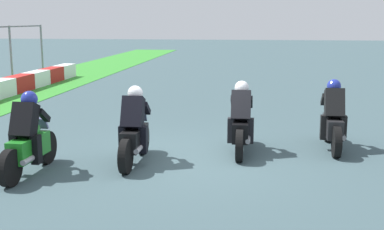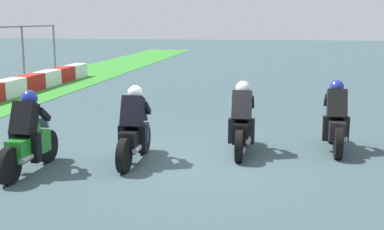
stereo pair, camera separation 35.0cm
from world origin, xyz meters
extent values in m
plane|color=#3B5157|center=(0.00, 0.00, 0.00)|extent=(120.00, 120.00, 0.00)
cube|color=white|center=(6.99, 7.82, 0.32)|extent=(1.52, 0.60, 0.64)
cube|color=red|center=(8.54, 7.82, 0.32)|extent=(1.52, 0.60, 0.64)
cube|color=white|center=(10.10, 7.82, 0.32)|extent=(1.52, 0.60, 0.64)
cube|color=red|center=(11.65, 7.82, 0.32)|extent=(1.52, 0.60, 0.64)
cube|color=white|center=(13.20, 7.82, 0.32)|extent=(1.52, 0.60, 0.64)
cylinder|color=slate|center=(11.42, 9.54, 1.25)|extent=(0.10, 0.10, 2.50)
cylinder|color=slate|center=(14.68, 9.54, 1.25)|extent=(0.10, 0.10, 2.50)
cylinder|color=black|center=(1.86, -2.93, 0.32)|extent=(0.64, 0.15, 0.64)
cylinder|color=black|center=(0.46, -2.91, 0.32)|extent=(0.64, 0.15, 0.64)
cube|color=black|center=(1.16, -2.92, 0.50)|extent=(1.10, 0.33, 0.40)
ellipsoid|color=black|center=(1.26, -2.92, 0.80)|extent=(0.48, 0.31, 0.24)
cube|color=red|center=(0.65, -2.92, 0.52)|extent=(0.06, 0.16, 0.08)
cylinder|color=#A5A5AD|center=(0.81, -3.08, 0.37)|extent=(0.42, 0.11, 0.10)
cube|color=black|center=(1.06, -2.92, 1.02)|extent=(0.49, 0.41, 0.66)
sphere|color=#22309A|center=(1.28, -2.93, 1.36)|extent=(0.30, 0.30, 0.30)
cube|color=slate|center=(1.66, -2.93, 0.84)|extent=(0.16, 0.26, 0.23)
cube|color=black|center=(1.04, -2.72, 0.50)|extent=(0.18, 0.14, 0.52)
cube|color=black|center=(1.04, -3.12, 0.50)|extent=(0.18, 0.14, 0.52)
cube|color=black|center=(1.44, -2.75, 1.04)|extent=(0.39, 0.11, 0.31)
cube|color=black|center=(1.44, -3.11, 1.04)|extent=(0.39, 0.11, 0.31)
cylinder|color=black|center=(1.32, -0.97, 0.32)|extent=(0.64, 0.14, 0.64)
cylinder|color=black|center=(-0.08, -0.97, 0.32)|extent=(0.64, 0.14, 0.64)
cube|color=black|center=(0.62, -0.97, 0.50)|extent=(1.10, 0.32, 0.40)
ellipsoid|color=black|center=(0.72, -0.97, 0.80)|extent=(0.48, 0.30, 0.24)
cube|color=red|center=(0.11, -0.97, 0.52)|extent=(0.06, 0.16, 0.08)
cylinder|color=#A5A5AD|center=(0.27, -1.13, 0.37)|extent=(0.42, 0.10, 0.10)
cube|color=black|center=(0.52, -0.97, 1.02)|extent=(0.48, 0.40, 0.66)
sphere|color=silver|center=(0.74, -0.97, 1.36)|extent=(0.30, 0.30, 0.30)
cube|color=#58854E|center=(1.12, -0.97, 0.84)|extent=(0.15, 0.26, 0.23)
cube|color=black|center=(0.50, -0.77, 0.50)|extent=(0.18, 0.14, 0.52)
cube|color=black|center=(0.50, -1.17, 0.50)|extent=(0.18, 0.14, 0.52)
cube|color=black|center=(0.90, -0.79, 1.04)|extent=(0.39, 0.10, 0.31)
cube|color=black|center=(0.90, -1.15, 1.04)|extent=(0.39, 0.10, 0.31)
cylinder|color=black|center=(0.26, 1.05, 0.32)|extent=(0.64, 0.14, 0.64)
cylinder|color=black|center=(-1.14, 1.05, 0.32)|extent=(0.64, 0.14, 0.64)
cube|color=black|center=(-0.44, 1.05, 0.50)|extent=(1.10, 0.32, 0.40)
ellipsoid|color=black|center=(-0.34, 1.05, 0.80)|extent=(0.48, 0.30, 0.24)
cube|color=red|center=(-0.95, 1.05, 0.52)|extent=(0.06, 0.16, 0.08)
cylinder|color=#A5A5AD|center=(-0.79, 0.89, 0.37)|extent=(0.42, 0.10, 0.10)
cube|color=black|center=(-0.54, 1.05, 1.02)|extent=(0.48, 0.40, 0.66)
sphere|color=silver|center=(-0.32, 1.05, 1.36)|extent=(0.30, 0.30, 0.30)
cube|color=slate|center=(0.06, 1.05, 0.84)|extent=(0.15, 0.26, 0.23)
cube|color=black|center=(-0.56, 1.25, 0.50)|extent=(0.18, 0.14, 0.52)
cube|color=black|center=(-0.56, 0.85, 0.50)|extent=(0.18, 0.14, 0.52)
cube|color=black|center=(-0.16, 1.23, 1.04)|extent=(0.39, 0.10, 0.31)
cube|color=black|center=(-0.16, 0.87, 1.04)|extent=(0.39, 0.10, 0.31)
cylinder|color=black|center=(-0.70, 2.74, 0.32)|extent=(0.64, 0.16, 0.64)
cylinder|color=black|center=(-2.10, 2.79, 0.32)|extent=(0.64, 0.16, 0.64)
cube|color=#1E7D21|center=(-1.40, 2.77, 0.50)|extent=(1.11, 0.36, 0.40)
ellipsoid|color=#1E7D21|center=(-1.30, 2.76, 0.80)|extent=(0.49, 0.32, 0.24)
cube|color=red|center=(-1.91, 2.78, 0.52)|extent=(0.07, 0.16, 0.08)
cylinder|color=#A5A5AD|center=(-1.75, 2.62, 0.37)|extent=(0.42, 0.11, 0.10)
cube|color=black|center=(-1.50, 2.77, 1.02)|extent=(0.50, 0.42, 0.66)
sphere|color=#22309A|center=(-1.28, 2.76, 1.36)|extent=(0.31, 0.31, 0.30)
cube|color=slate|center=(-0.90, 2.75, 0.84)|extent=(0.16, 0.26, 0.23)
cube|color=black|center=(-1.51, 2.97, 0.50)|extent=(0.18, 0.15, 0.52)
cube|color=black|center=(-1.53, 2.57, 0.50)|extent=(0.18, 0.15, 0.52)
cube|color=black|center=(-1.11, 2.94, 1.04)|extent=(0.39, 0.11, 0.31)
cube|color=black|center=(-1.12, 2.58, 1.04)|extent=(0.39, 0.11, 0.31)
camera|label=1|loc=(-9.77, -1.28, 2.77)|focal=47.24mm
camera|label=2|loc=(-9.72, -1.63, 2.77)|focal=47.24mm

